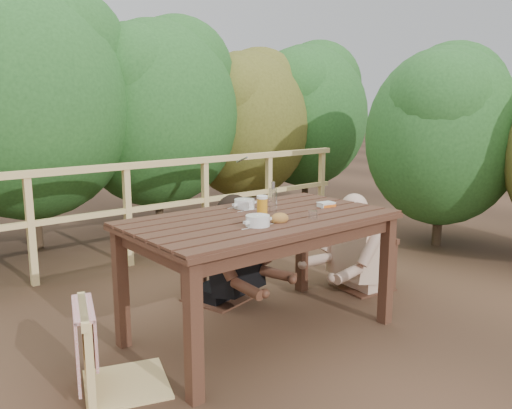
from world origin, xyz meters
TOP-DOWN VIEW (x-y plane):
  - ground at (0.00, 0.00)m, footprint 60.00×60.00m
  - table at (0.00, 0.00)m, footprint 1.76×0.99m
  - chair_left at (-1.02, -0.04)m, footprint 0.59×0.59m
  - chair_far at (0.16, 0.71)m, footprint 0.57×0.57m
  - chair_right at (1.26, 0.14)m, footprint 0.48×0.48m
  - woman at (0.16, 0.73)m, footprint 0.68×0.77m
  - diner_right at (1.29, 0.14)m, footprint 0.75×0.64m
  - railing at (0.00, 2.00)m, footprint 5.60×0.10m
  - hedge_row at (0.40, 3.20)m, footprint 6.60×1.60m
  - soup_near at (-0.20, -0.21)m, footprint 0.25×0.25m
  - soup_far at (0.08, 0.28)m, footprint 0.24×0.24m
  - bread_roll at (-0.02, -0.21)m, footprint 0.13×0.10m
  - beer_glass at (0.04, 0.03)m, footprint 0.07×0.07m
  - bottle at (0.15, 0.04)m, footprint 0.05×0.05m
  - tumbler at (0.20, -0.28)m, footprint 0.06×0.06m
  - butter_tub at (0.57, -0.05)m, footprint 0.13×0.10m

SIDE VIEW (x-z plane):
  - ground at x=0.00m, z-range 0.00..0.00m
  - table at x=0.00m, z-range 0.00..0.81m
  - chair_right at x=1.26m, z-range 0.00..0.85m
  - chair_far at x=0.16m, z-range 0.00..0.94m
  - chair_left at x=-1.02m, z-range 0.00..0.94m
  - railing at x=0.00m, z-range 0.00..1.01m
  - woman at x=0.16m, z-range 0.00..1.33m
  - diner_right at x=1.29m, z-range 0.00..1.37m
  - butter_tub at x=0.57m, z-range 0.81..0.86m
  - tumbler at x=0.20m, z-range 0.81..0.88m
  - bread_roll at x=-0.02m, z-range 0.81..0.89m
  - soup_far at x=0.08m, z-range 0.81..0.89m
  - soup_near at x=-0.20m, z-range 0.81..0.90m
  - beer_glass at x=0.04m, z-range 0.81..0.96m
  - bottle at x=0.15m, z-range 0.81..1.04m
  - hedge_row at x=0.40m, z-range 0.00..3.80m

